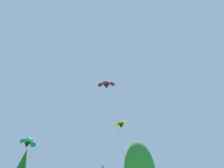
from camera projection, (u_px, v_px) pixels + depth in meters
The scene contains 3 objects.
parafoil_kite_high_orange at pixel (121, 125), 36.01m from camera, with size 4.73×18.42×17.13m.
parafoil_kite_mid_magenta at pixel (106, 85), 37.85m from camera, with size 6.01×15.49×24.34m.
parafoil_kite_far_teal at pixel (28, 143), 33.22m from camera, with size 15.54×17.64×13.45m.
Camera 1 is at (1.51, 6.99, 1.88)m, focal length 28.50 mm.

